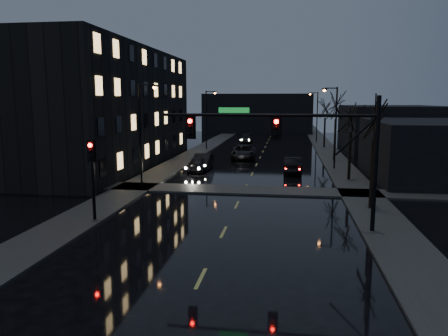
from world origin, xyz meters
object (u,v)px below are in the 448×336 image
(oncoming_car_a, at_px, (197,164))
(oncoming_car_c, at_px, (244,152))
(oncoming_car_b, at_px, (203,161))
(lead_car, at_px, (292,165))
(oncoming_car_d, at_px, (247,138))

(oncoming_car_a, distance_m, oncoming_car_c, 10.17)
(oncoming_car_b, relative_size, oncoming_car_c, 0.78)
(lead_car, bearing_deg, oncoming_car_a, 2.12)
(oncoming_car_a, relative_size, oncoming_car_b, 0.89)
(oncoming_car_c, distance_m, lead_car, 10.59)
(oncoming_car_d, bearing_deg, oncoming_car_a, -98.16)
(oncoming_car_a, xyz_separation_m, oncoming_car_b, (0.20, 1.82, 0.06))
(oncoming_car_a, distance_m, oncoming_car_b, 1.83)
(oncoming_car_a, bearing_deg, lead_car, -3.39)
(oncoming_car_b, bearing_deg, oncoming_car_a, -97.90)
(oncoming_car_c, bearing_deg, lead_car, -62.23)
(oncoming_car_b, distance_m, oncoming_car_c, 8.41)
(oncoming_car_b, bearing_deg, lead_car, -10.14)
(oncoming_car_a, height_order, oncoming_car_d, oncoming_car_d)
(lead_car, bearing_deg, oncoming_car_d, -77.22)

